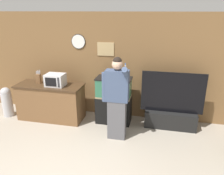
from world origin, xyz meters
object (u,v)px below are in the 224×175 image
object	(u,v)px
counter_island	(51,102)
aquarium_on_stand	(114,100)
knife_block	(38,78)
tv_on_stand	(171,112)
trash_bin	(7,101)
person_standing	(117,98)
microwave	(55,80)

from	to	relation	value
counter_island	aquarium_on_stand	world-z (taller)	aquarium_on_stand
knife_block	tv_on_stand	bearing A→B (deg)	2.22
aquarium_on_stand	trash_bin	world-z (taller)	aquarium_on_stand
aquarium_on_stand	trash_bin	bearing A→B (deg)	-174.52
aquarium_on_stand	person_standing	world-z (taller)	person_standing
knife_block	aquarium_on_stand	xyz separation A→B (m)	(1.90, 0.09, -0.46)
counter_island	trash_bin	size ratio (longest dim) A/B	2.12
microwave	knife_block	distance (m)	0.51
tv_on_stand	person_standing	world-z (taller)	person_standing
counter_island	tv_on_stand	world-z (taller)	tv_on_stand
trash_bin	aquarium_on_stand	bearing A→B (deg)	5.48
knife_block	trash_bin	world-z (taller)	knife_block
person_standing	trash_bin	size ratio (longest dim) A/B	2.29
tv_on_stand	microwave	bearing A→B (deg)	-175.50
knife_block	tv_on_stand	world-z (taller)	tv_on_stand
knife_block	person_standing	bearing A→B (deg)	-15.83
aquarium_on_stand	microwave	bearing A→B (deg)	-172.51
counter_island	trash_bin	distance (m)	1.20
tv_on_stand	person_standing	distance (m)	1.46
counter_island	person_standing	xyz separation A→B (m)	(1.79, -0.53, 0.47)
counter_island	person_standing	world-z (taller)	person_standing
knife_block	tv_on_stand	xyz separation A→B (m)	(3.25, 0.13, -0.64)
tv_on_stand	knife_block	bearing A→B (deg)	-177.78
microwave	tv_on_stand	bearing A→B (deg)	4.50
aquarium_on_stand	tv_on_stand	world-z (taller)	tv_on_stand
tv_on_stand	trash_bin	distance (m)	4.14
microwave	tv_on_stand	xyz separation A→B (m)	(2.75, 0.22, -0.66)
person_standing	trash_bin	xyz separation A→B (m)	(-2.98, 0.42, -0.53)
knife_block	aquarium_on_stand	world-z (taller)	knife_block
tv_on_stand	aquarium_on_stand	bearing A→B (deg)	-178.60
aquarium_on_stand	tv_on_stand	bearing A→B (deg)	1.40
knife_block	tv_on_stand	distance (m)	3.32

